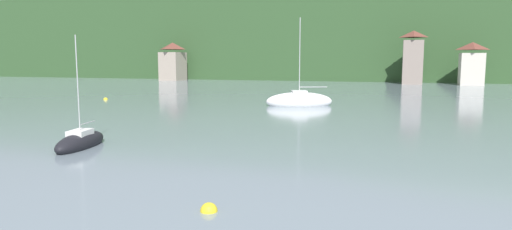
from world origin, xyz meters
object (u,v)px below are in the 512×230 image
shore_building_west (173,62)px  mooring_buoy_mid (209,211)px  shore_building_central (472,64)px  sailboat_mid_2 (81,142)px  mooring_buoy_near (106,100)px  sailboat_far_3 (299,101)px  shore_building_westcentral (413,58)px

shore_building_west → mooring_buoy_mid: shore_building_west is taller
shore_building_central → sailboat_mid_2: shore_building_central is taller
mooring_buoy_near → sailboat_far_3: bearing=0.5°
shore_building_westcentral → sailboat_mid_2: shore_building_westcentral is taller
shore_building_central → mooring_buoy_mid: size_ratio=14.43×
shore_building_westcentral → mooring_buoy_mid: size_ratio=18.61×
shore_building_west → mooring_buoy_mid: size_ratio=15.61×
shore_building_westcentral → mooring_buoy_near: 59.92m
mooring_buoy_near → shore_building_central: bearing=45.1°
sailboat_mid_2 → mooring_buoy_near: (-16.84, 25.23, -0.30)m
shore_building_westcentral → mooring_buoy_near: bearing=-127.7°
shore_building_westcentral → mooring_buoy_mid: (-8.79, -79.88, -5.08)m
shore_building_west → sailboat_mid_2: (33.29, -73.31, -3.95)m
shore_building_central → sailboat_mid_2: size_ratio=1.26×
shore_building_west → sailboat_far_3: 62.62m
shore_building_westcentral → sailboat_far_3: bearing=-105.2°
sailboat_far_3 → mooring_buoy_mid: bearing=75.4°
shore_building_westcentral → sailboat_far_3: size_ratio=1.08×
shore_building_west → mooring_buoy_near: size_ratio=16.90×
shore_building_central → sailboat_far_3: size_ratio=0.84×
shore_building_westcentral → mooring_buoy_mid: bearing=-96.3°
shore_building_westcentral → mooring_buoy_near: (-36.53, -47.22, -5.08)m
sailboat_mid_2 → shore_building_central: bearing=147.1°
shore_building_west → shore_building_central: (63.58, -0.79, -0.32)m
shore_building_central → mooring_buoy_mid: (-19.38, -79.95, -3.93)m
shore_building_central → mooring_buoy_mid: bearing=-103.6°
mooring_buoy_near → mooring_buoy_mid: 42.85m
mooring_buoy_near → mooring_buoy_mid: mooring_buoy_mid is taller
shore_building_west → mooring_buoy_near: 50.99m
shore_building_central → sailboat_far_3: sailboat_far_3 is taller
sailboat_far_3 → shore_building_central: bearing=-138.0°
sailboat_mid_2 → mooring_buoy_near: 30.34m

